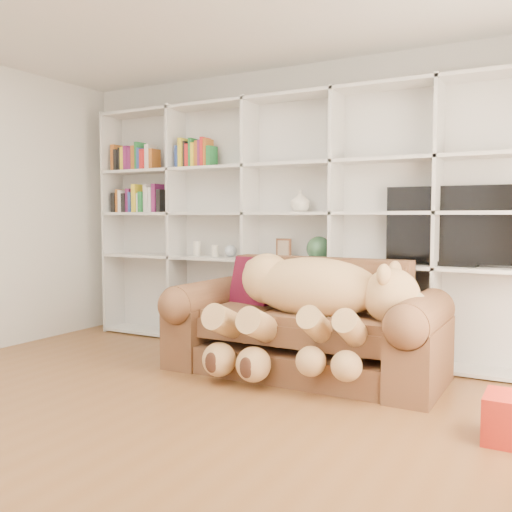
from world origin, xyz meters
The scene contains 13 objects.
floor centered at (0.00, 0.00, 0.00)m, with size 5.00×5.00×0.00m, color brown.
wall_back centered at (0.00, 2.50, 1.35)m, with size 5.00×0.02×2.70m, color silver.
bookshelf centered at (-0.24, 2.36, 1.31)m, with size 4.43×0.35×2.40m.
sofa centered at (0.42, 1.68, 0.35)m, with size 2.19×0.95×0.92m.
teddy_bear centered at (0.54, 1.49, 0.63)m, with size 1.58×0.88×0.92m.
throw_pillow centered at (-0.13, 1.83, 0.69)m, with size 0.44×0.14×0.44m, color maroon.
tv centered at (1.45, 2.35, 1.19)m, with size 1.11×0.18×0.65m.
picture_frame centered at (-0.08, 2.30, 0.97)m, with size 0.15×0.03×0.19m, color brown.
green_vase centered at (0.27, 2.30, 0.98)m, with size 0.22×0.22×0.22m, color #2E5A3A.
figurine_tall centered at (-1.07, 2.30, 0.94)m, with size 0.08×0.08×0.15m, color white.
figurine_short centered at (-0.85, 2.30, 0.92)m, with size 0.07×0.07×0.12m, color white.
snow_globe centered at (-0.67, 2.30, 0.93)m, with size 0.12×0.12×0.12m, color silver.
shelf_vase centered at (0.09, 2.30, 1.41)m, with size 0.19×0.19×0.19m, color white.
Camera 1 is at (2.28, -2.50, 1.27)m, focal length 40.00 mm.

